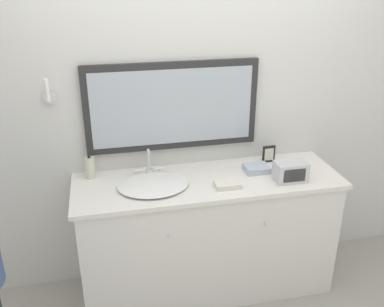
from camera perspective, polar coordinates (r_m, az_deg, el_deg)
The scene contains 8 objects.
wall_back at distance 3.02m, azimuth 0.72°, elevation 5.68°, with size 8.00×0.18×2.55m.
vanity_counter at distance 3.11m, azimuth 2.08°, elevation -10.79°, with size 1.80×0.58×0.90m.
sink_basin at distance 2.79m, azimuth -5.24°, elevation -4.06°, with size 0.46×0.42×0.19m.
soap_bottle at distance 2.95m, azimuth -13.43°, elevation -1.80°, with size 0.07×0.07×0.19m.
appliance_box at distance 2.90m, azimuth 13.03°, elevation -2.36°, with size 0.21×0.13×0.13m.
picture_frame at distance 3.15m, azimuth 10.20°, elevation -0.07°, with size 0.09×0.01×0.13m.
hand_towel_near_sink at distance 3.01m, azimuth 8.60°, elevation -2.00°, with size 0.17×0.14×0.04m.
hand_towel_far_corner at distance 2.78m, azimuth 4.73°, elevation -4.14°, with size 0.16×0.11×0.03m.
Camera 1 is at (-0.66, -2.16, 2.21)m, focal length 40.00 mm.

